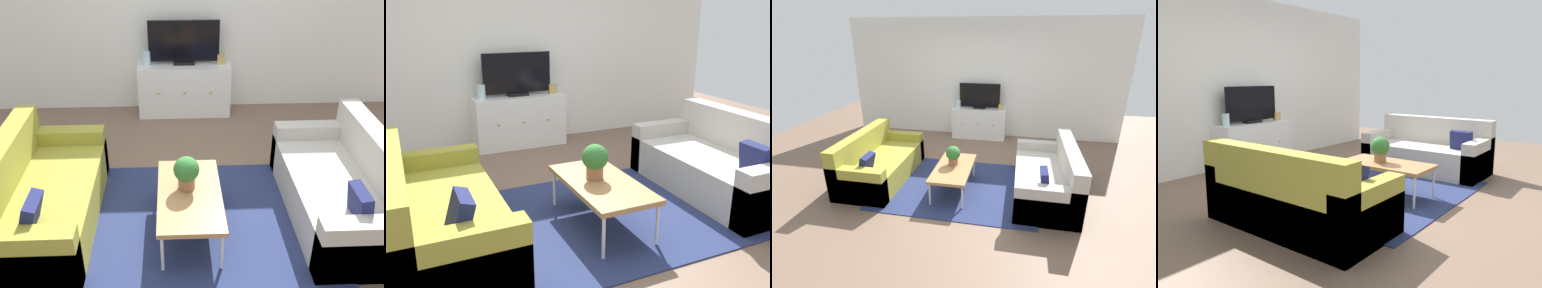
% 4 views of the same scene
% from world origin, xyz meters
% --- Properties ---
extents(ground_plane, '(10.00, 10.00, 0.00)m').
position_xyz_m(ground_plane, '(0.00, 0.00, 0.00)').
color(ground_plane, brown).
extents(wall_back, '(6.40, 0.12, 2.70)m').
position_xyz_m(wall_back, '(0.00, 2.55, 1.35)').
color(wall_back, silver).
rests_on(wall_back, ground_plane).
extents(area_rug, '(2.50, 1.90, 0.01)m').
position_xyz_m(area_rug, '(0.00, -0.15, 0.01)').
color(area_rug, navy).
rests_on(area_rug, ground_plane).
extents(couch_left_side, '(0.88, 1.80, 0.81)m').
position_xyz_m(couch_left_side, '(-1.44, -0.10, 0.27)').
color(couch_left_side, olive).
rests_on(couch_left_side, ground_plane).
extents(couch_right_side, '(0.88, 1.80, 0.81)m').
position_xyz_m(couch_right_side, '(1.44, -0.10, 0.27)').
color(couch_right_side, '#B2ADA3').
rests_on(couch_right_side, ground_plane).
extents(coffee_table, '(0.56, 1.09, 0.41)m').
position_xyz_m(coffee_table, '(-0.05, -0.27, 0.38)').
color(coffee_table, '#A37547').
rests_on(coffee_table, ground_plane).
extents(potted_plant, '(0.23, 0.23, 0.31)m').
position_xyz_m(potted_plant, '(-0.07, -0.19, 0.58)').
color(potted_plant, '#936042').
rests_on(potted_plant, coffee_table).
extents(tv_console, '(1.24, 0.47, 0.71)m').
position_xyz_m(tv_console, '(-0.02, 2.27, 0.35)').
color(tv_console, white).
rests_on(tv_console, ground_plane).
extents(flat_screen_tv, '(0.94, 0.16, 0.58)m').
position_xyz_m(flat_screen_tv, '(-0.02, 2.29, 1.00)').
color(flat_screen_tv, black).
rests_on(flat_screen_tv, tv_console).
extents(glass_vase, '(0.11, 0.11, 0.19)m').
position_xyz_m(glass_vase, '(-0.52, 2.27, 0.80)').
color(glass_vase, silver).
rests_on(glass_vase, tv_console).
extents(mantel_clock, '(0.11, 0.07, 0.13)m').
position_xyz_m(mantel_clock, '(0.48, 2.27, 0.77)').
color(mantel_clock, tan).
rests_on(mantel_clock, tv_console).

